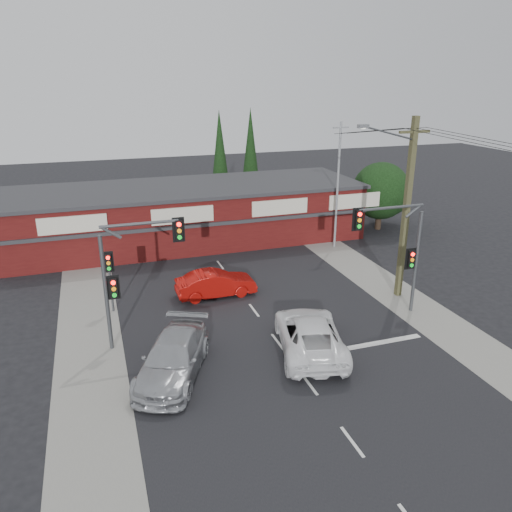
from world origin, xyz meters
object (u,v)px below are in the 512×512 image
object	(u,v)px
white_suv	(310,334)
utility_pole	(405,204)
red_sedan	(216,284)
shop_building	(187,213)
silver_suv	(173,358)

from	to	relation	value
white_suv	utility_pole	bearing A→B (deg)	-136.65
red_sedan	shop_building	distance (m)	10.86
shop_building	silver_suv	bearing A→B (deg)	-102.89
red_sedan	utility_pole	bearing A→B (deg)	-109.04
silver_suv	white_suv	bearing A→B (deg)	25.14
silver_suv	red_sedan	xyz separation A→B (m)	(3.67, 7.32, -0.07)
white_suv	utility_pole	size ratio (longest dim) A/B	0.59
shop_building	utility_pole	world-z (taller)	utility_pole
red_sedan	shop_building	world-z (taller)	shop_building
white_suv	silver_suv	distance (m)	6.25
silver_suv	utility_pole	bearing A→B (deg)	41.48
shop_building	white_suv	bearing A→B (deg)	-83.33
utility_pole	white_suv	bearing A→B (deg)	-150.92
white_suv	silver_suv	size ratio (longest dim) A/B	1.05
silver_suv	utility_pole	world-z (taller)	utility_pole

